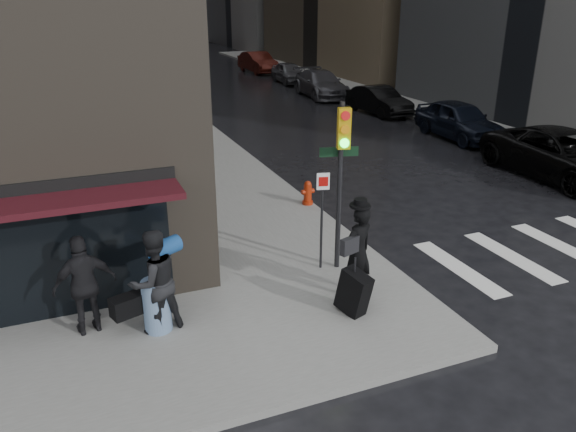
# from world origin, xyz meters

# --- Properties ---
(ground) EXTENTS (140.00, 140.00, 0.00)m
(ground) POSITION_xyz_m (0.00, 0.00, 0.00)
(ground) COLOR black
(ground) RESTS_ON ground
(sidewalk_left) EXTENTS (4.00, 50.00, 0.15)m
(sidewalk_left) POSITION_xyz_m (0.00, 27.00, 0.07)
(sidewalk_left) COLOR slate
(sidewalk_left) RESTS_ON ground
(sidewalk_right) EXTENTS (3.00, 50.00, 0.15)m
(sidewalk_right) POSITION_xyz_m (13.50, 27.00, 0.07)
(sidewalk_right) COLOR slate
(sidewalk_right) RESTS_ON ground
(man_overcoat) EXTENTS (1.10, 1.38, 2.17)m
(man_overcoat) POSITION_xyz_m (0.43, 0.46, 1.06)
(man_overcoat) COLOR black
(man_overcoat) RESTS_ON ground
(man_jeans) EXTENTS (1.46, 1.03, 2.01)m
(man_jeans) POSITION_xyz_m (-3.54, 0.84, 1.16)
(man_jeans) COLOR black
(man_jeans) RESTS_ON ground
(man_greycoat) EXTENTS (1.19, 0.64, 1.92)m
(man_greycoat) POSITION_xyz_m (-4.70, 1.26, 1.11)
(man_greycoat) COLOR black
(man_greycoat) RESTS_ON ground
(traffic_light) EXTENTS (0.93, 0.54, 3.80)m
(traffic_light) POSITION_xyz_m (0.69, 1.82, 2.60)
(traffic_light) COLOR black
(traffic_light) RESTS_ON ground
(fire_hydrant) EXTENTS (0.40, 0.32, 0.72)m
(fire_hydrant) POSITION_xyz_m (1.80, 5.91, 0.47)
(fire_hydrant) COLOR #9D2209
(fire_hydrant) RESTS_ON ground
(parked_car_0) EXTENTS (2.84, 6.01, 1.66)m
(parked_car_0) POSITION_xyz_m (11.20, 5.33, 0.83)
(parked_car_0) COLOR black
(parked_car_0) RESTS_ON ground
(parked_car_1) EXTENTS (2.14, 4.91, 1.65)m
(parked_car_1) POSITION_xyz_m (11.55, 11.39, 0.82)
(parked_car_1) COLOR black
(parked_car_1) RESTS_ON ground
(parked_car_2) EXTENTS (1.84, 4.46, 1.44)m
(parked_car_2) POSITION_xyz_m (11.11, 17.45, 0.72)
(parked_car_2) COLOR black
(parked_car_2) RESTS_ON ground
(parked_car_3) EXTENTS (2.64, 5.58, 1.57)m
(parked_car_3) POSITION_xyz_m (10.57, 23.52, 0.79)
(parked_car_3) COLOR #404045
(parked_car_3) RESTS_ON ground
(parked_car_4) EXTENTS (1.96, 4.32, 1.44)m
(parked_car_4) POSITION_xyz_m (10.92, 29.58, 0.72)
(parked_car_4) COLOR #4F4F54
(parked_car_4) RESTS_ON ground
(parked_car_5) EXTENTS (2.01, 5.04, 1.63)m
(parked_car_5) POSITION_xyz_m (10.70, 35.64, 0.82)
(parked_car_5) COLOR #3D110C
(parked_car_5) RESTS_ON ground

